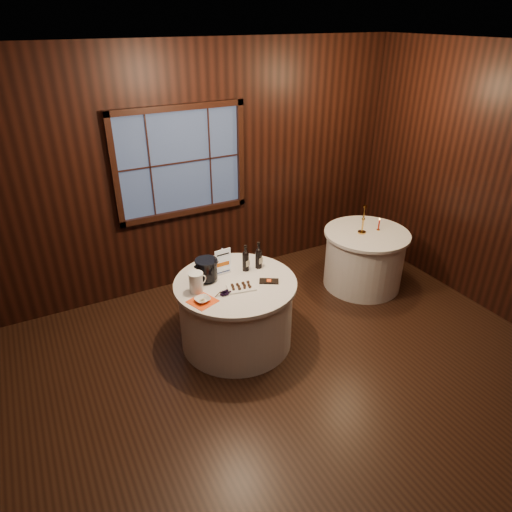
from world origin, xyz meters
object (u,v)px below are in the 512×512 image
ice_bucket (207,270)px  chocolate_plate (241,287)px  grape_bunch (225,293)px  side_table (364,259)px  brass_candlestick (363,223)px  cracker_bowl (202,300)px  chocolate_box (269,281)px  red_candle (379,226)px  main_table (236,312)px  glass_pitcher (196,282)px  port_bottle_left (246,260)px  sign_stand (223,265)px  port_bottle_right (259,257)px

ice_bucket → chocolate_plate: (0.24, -0.31, -0.11)m
chocolate_plate → grape_bunch: grape_bunch is taller
side_table → brass_candlestick: (-0.08, 0.02, 0.52)m
ice_bucket → cracker_bowl: bearing=-119.0°
side_table → chocolate_box: (-1.69, -0.47, 0.39)m
side_table → red_candle: red_candle is taller
main_table → ice_bucket: 0.59m
glass_pitcher → grape_bunch: bearing=-51.8°
chocolate_box → grape_bunch: size_ratio=1.08×
port_bottle_left → ice_bucket: bearing=163.5°
port_bottle_left → side_table: bearing=-11.7°
port_bottle_left → grape_bunch: port_bottle_left is taller
port_bottle_left → chocolate_box: bearing=-88.6°
sign_stand → glass_pitcher: (-0.39, -0.22, 0.01)m
side_table → chocolate_box: 1.80m
port_bottle_right → ice_bucket: port_bottle_right is taller
cracker_bowl → port_bottle_left: bearing=28.4°
port_bottle_left → grape_bunch: 0.53m
red_candle → port_bottle_left: bearing=-176.5°
port_bottle_left → brass_candlestick: size_ratio=0.81×
port_bottle_left → ice_bucket: port_bottle_left is taller
glass_pitcher → ice_bucket: bearing=28.1°
port_bottle_left → cracker_bowl: 0.74m
cracker_bowl → main_table: bearing=22.7°
chocolate_plate → side_table: bearing=12.4°
ice_bucket → glass_pitcher: 0.24m
chocolate_plate → glass_pitcher: 0.45m
glass_pitcher → brass_candlestick: (2.34, 0.31, 0.03)m
main_table → port_bottle_right: port_bottle_right is taller
sign_stand → brass_candlestick: brass_candlestick is taller
chocolate_plate → glass_pitcher: glass_pitcher is taller
sign_stand → ice_bucket: 0.22m
chocolate_box → cracker_bowl: bearing=-148.2°
chocolate_plate → sign_stand: bearing=95.3°
main_table → sign_stand: 0.53m
chocolate_box → cracker_bowl: (-0.74, -0.02, 0.01)m
chocolate_box → red_candle: bearing=44.1°
sign_stand → grape_bunch: size_ratio=1.59×
port_bottle_right → glass_pitcher: size_ratio=1.44×
main_table → ice_bucket: ice_bucket is taller
port_bottle_left → chocolate_plate: 0.38m
chocolate_box → red_candle: 1.91m
grape_bunch → cracker_bowl: bearing=-177.2°
port_bottle_right → red_candle: size_ratio=1.88×
grape_bunch → glass_pitcher: (-0.23, 0.18, 0.09)m
port_bottle_left → cracker_bowl: port_bottle_left is taller
chocolate_plate → glass_pitcher: (-0.42, 0.15, 0.09)m
main_table → chocolate_plate: size_ratio=4.19×
side_table → glass_pitcher: (-2.42, -0.29, 0.49)m
red_candle → side_table: bearing=174.3°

